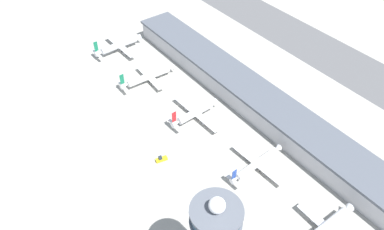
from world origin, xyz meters
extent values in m
plane|color=#9E9B93|center=(0.00, 0.00, 0.00)|extent=(1000.00, 1000.00, 0.00)
cube|color=#B2B2B7|center=(0.00, 70.00, 6.23)|extent=(224.18, 22.00, 12.45)
cube|color=#4C515B|center=(0.00, 70.00, 13.25)|extent=(224.18, 25.00, 1.60)
cube|color=#515154|center=(0.00, 155.50, 0.00)|extent=(336.28, 44.00, 0.01)
cylinder|color=#565B66|center=(69.13, -18.90, 47.39)|extent=(17.72, 17.72, 0.80)
cylinder|color=#334C60|center=(69.13, -18.90, 50.22)|extent=(16.30, 16.30, 4.86)
cylinder|color=#565B66|center=(69.13, -18.90, 53.15)|extent=(17.72, 17.72, 1.00)
sphere|color=white|center=(69.13, -18.90, 56.41)|extent=(5.52, 5.52, 5.52)
cylinder|color=silver|center=(-105.31, 34.19, 5.05)|extent=(5.47, 28.44, 4.59)
cone|color=silver|center=(-105.82, 50.41, 5.05)|extent=(4.72, 4.27, 4.59)
cone|color=silver|center=(-104.78, 17.29, 5.05)|extent=(4.30, 5.64, 4.13)
cube|color=silver|center=(-105.33, 34.76, 4.25)|extent=(36.46, 5.54, 0.44)
cylinder|color=#A8A8B2|center=(-112.99, 35.52, 2.86)|extent=(2.68, 5.13, 2.52)
cylinder|color=#A8A8B2|center=(-97.73, 36.00, 2.86)|extent=(2.68, 5.13, 2.52)
cube|color=#14704C|center=(-104.75, 16.19, 11.02)|extent=(0.39, 2.81, 7.34)
cube|color=silver|center=(-104.74, 15.79, 5.51)|extent=(12.91, 2.40, 0.24)
cylinder|color=black|center=(-105.72, 47.14, 1.38)|extent=(0.28, 0.28, 2.76)
cylinder|color=black|center=(-102.10, 34.06, 1.38)|extent=(0.28, 0.28, 2.76)
cylinder|color=black|center=(-108.52, 33.86, 1.38)|extent=(0.28, 0.28, 2.76)
cylinder|color=white|center=(-60.53, 32.01, 4.40)|extent=(5.84, 30.78, 4.44)
cone|color=white|center=(-59.73, 49.29, 4.40)|extent=(4.61, 4.19, 4.44)
cone|color=white|center=(-61.35, 14.06, 4.40)|extent=(4.23, 5.50, 3.99)
cube|color=white|center=(-60.50, 32.62, 3.62)|extent=(30.65, 5.80, 0.44)
cylinder|color=#A8A8B2|center=(-66.85, 33.91, 2.28)|extent=(2.66, 4.99, 2.44)
cylinder|color=#A8A8B2|center=(-54.06, 33.32, 2.28)|extent=(2.66, 4.99, 2.44)
cube|color=#14704C|center=(-61.40, 13.00, 10.17)|extent=(0.43, 2.81, 7.10)
cube|color=white|center=(-61.42, 12.60, 4.84)|extent=(12.50, 2.57, 0.24)
cylinder|color=black|center=(-59.88, 46.09, 1.09)|extent=(0.28, 0.28, 2.18)
cylinder|color=black|center=(-57.43, 31.67, 1.09)|extent=(0.28, 0.28, 2.18)
cylinder|color=black|center=(-63.64, 31.96, 1.09)|extent=(0.28, 0.28, 2.18)
cylinder|color=white|center=(-13.39, 35.54, 4.46)|extent=(5.35, 24.47, 4.38)
cone|color=white|center=(-13.96, 49.66, 4.46)|extent=(4.54, 4.12, 4.38)
cone|color=white|center=(-12.80, 20.77, 4.46)|extent=(4.15, 5.41, 3.94)
cube|color=white|center=(-13.41, 36.03, 3.70)|extent=(38.98, 5.95, 0.44)
cylinder|color=#A8A8B2|center=(-21.60, 36.70, 2.37)|extent=(2.60, 4.91, 2.41)
cylinder|color=#A8A8B2|center=(-5.30, 37.35, 2.37)|extent=(2.60, 4.91, 2.41)
cube|color=red|center=(-12.76, 19.72, 10.16)|extent=(0.41, 2.81, 7.01)
cube|color=white|center=(-12.74, 19.32, 4.90)|extent=(12.34, 2.49, 0.24)
cylinder|color=black|center=(-13.83, 46.49, 1.14)|extent=(0.28, 0.28, 2.27)
cylinder|color=black|center=(-10.32, 35.35, 1.14)|extent=(0.28, 0.28, 2.27)
cylinder|color=black|center=(-16.45, 35.11, 1.14)|extent=(0.28, 0.28, 2.27)
cylinder|color=white|center=(36.84, 38.06, 4.03)|extent=(5.22, 28.57, 3.71)
cone|color=white|center=(35.99, 53.91, 4.03)|extent=(3.89, 3.53, 3.71)
cone|color=white|center=(37.71, 21.65, 4.03)|extent=(3.57, 4.63, 3.34)
cube|color=white|center=(36.81, 38.63, 3.38)|extent=(34.51, 6.22, 0.44)
cylinder|color=#A8A8B2|center=(29.56, 39.24, 2.26)|extent=(2.26, 4.19, 2.04)
cylinder|color=#A8A8B2|center=(43.95, 40.01, 2.26)|extent=(2.26, 4.19, 2.04)
cube|color=navy|center=(37.76, 20.76, 8.86)|extent=(0.45, 2.81, 5.94)
cube|color=white|center=(37.78, 20.36, 4.40)|extent=(10.49, 2.55, 0.24)
cylinder|color=black|center=(36.15, 51.04, 1.09)|extent=(0.28, 0.28, 2.18)
cylinder|color=black|center=(39.45, 37.96, 1.09)|extent=(0.28, 0.28, 2.18)
cylinder|color=black|center=(34.26, 37.69, 1.09)|extent=(0.28, 0.28, 2.18)
cylinder|color=silver|center=(82.32, 36.43, 4.52)|extent=(4.51, 28.16, 4.22)
cone|color=silver|center=(82.48, 52.38, 4.52)|extent=(4.26, 3.84, 4.22)
cube|color=silver|center=(82.32, 36.99, 3.79)|extent=(30.85, 4.72, 0.44)
cylinder|color=#A8A8B2|center=(75.86, 38.05, 2.51)|extent=(2.37, 4.67, 2.32)
cylinder|color=black|center=(82.45, 49.28, 1.21)|extent=(0.28, 0.28, 2.41)
cylinder|color=black|center=(79.36, 36.22, 1.21)|extent=(0.28, 0.28, 2.41)
cube|color=black|center=(2.30, 0.66, 0.06)|extent=(3.33, 5.69, 0.12)
cube|color=gold|center=(2.30, 0.66, 0.87)|extent=(3.65, 6.70, 1.74)
cube|color=#232D38|center=(2.16, 0.04, 2.45)|extent=(2.40, 2.30, 1.42)
camera|label=1|loc=(116.99, -64.31, 156.25)|focal=35.00mm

